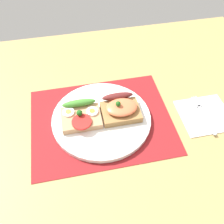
{
  "coord_description": "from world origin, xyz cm",
  "views": [
    {
      "loc": [
        -6.14,
        -44.54,
        56.29
      ],
      "look_at": [
        3.0,
        0.0,
        3.07
      ],
      "focal_mm": 41.32,
      "sensor_mm": 36.0,
      "label": 1
    }
  ],
  "objects_px": {
    "sandwich_egg_tomato": "(81,116)",
    "napkin": "(205,115)",
    "plate": "(101,119)",
    "fork": "(203,113)",
    "sandwich_salmon": "(121,109)"
  },
  "relations": [
    {
      "from": "sandwich_salmon",
      "to": "fork",
      "type": "height_order",
      "value": "sandwich_salmon"
    },
    {
      "from": "napkin",
      "to": "plate",
      "type": "bearing_deg",
      "value": 172.35
    },
    {
      "from": "sandwich_egg_tomato",
      "to": "sandwich_salmon",
      "type": "xyz_separation_m",
      "value": [
        0.11,
        0.0,
        0.0
      ]
    },
    {
      "from": "sandwich_salmon",
      "to": "fork",
      "type": "bearing_deg",
      "value": -9.93
    },
    {
      "from": "plate",
      "to": "fork",
      "type": "xyz_separation_m",
      "value": [
        0.29,
        -0.04,
        -0.0
      ]
    },
    {
      "from": "sandwich_egg_tomato",
      "to": "fork",
      "type": "bearing_deg",
      "value": -6.72
    },
    {
      "from": "sandwich_salmon",
      "to": "plate",
      "type": "bearing_deg",
      "value": -176.96
    },
    {
      "from": "sandwich_salmon",
      "to": "sandwich_egg_tomato",
      "type": "bearing_deg",
      "value": -179.91
    },
    {
      "from": "fork",
      "to": "plate",
      "type": "bearing_deg",
      "value": 172.55
    },
    {
      "from": "napkin",
      "to": "sandwich_egg_tomato",
      "type": "bearing_deg",
      "value": 173.1
    },
    {
      "from": "napkin",
      "to": "fork",
      "type": "xyz_separation_m",
      "value": [
        -0.01,
        0.0,
        0.0
      ]
    },
    {
      "from": "plate",
      "to": "sandwich_salmon",
      "type": "height_order",
      "value": "sandwich_salmon"
    },
    {
      "from": "sandwich_egg_tomato",
      "to": "fork",
      "type": "height_order",
      "value": "sandwich_egg_tomato"
    },
    {
      "from": "sandwich_egg_tomato",
      "to": "napkin",
      "type": "height_order",
      "value": "sandwich_egg_tomato"
    },
    {
      "from": "plate",
      "to": "fork",
      "type": "distance_m",
      "value": 0.29
    }
  ]
}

